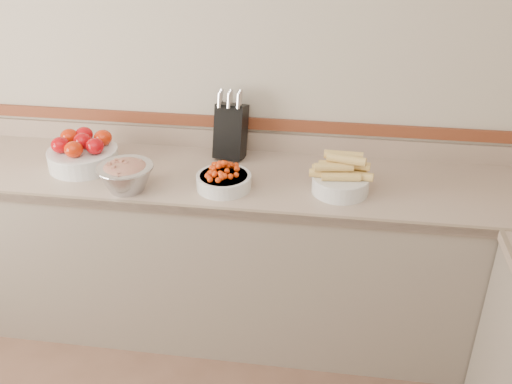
# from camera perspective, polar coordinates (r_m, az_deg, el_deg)

# --- Properties ---
(back_wall) EXTENTS (4.00, 0.00, 4.00)m
(back_wall) POSITION_cam_1_polar(r_m,az_deg,el_deg) (2.93, -5.06, 11.74)
(back_wall) COLOR #BAAE99
(back_wall) RESTS_ON ground_plane
(counter_back) EXTENTS (4.00, 0.65, 1.08)m
(counter_back) POSITION_cam_1_polar(r_m,az_deg,el_deg) (3.01, -5.73, -5.71)
(counter_back) COLOR gray
(counter_back) RESTS_ON ground_plane
(knife_block) EXTENTS (0.17, 0.20, 0.36)m
(knife_block) POSITION_cam_1_polar(r_m,az_deg,el_deg) (2.89, -2.54, 6.24)
(knife_block) COLOR black
(knife_block) RESTS_ON counter_back
(tomato_bowl) EXTENTS (0.34, 0.34, 0.17)m
(tomato_bowl) POSITION_cam_1_polar(r_m,az_deg,el_deg) (2.94, -16.94, 3.77)
(tomato_bowl) COLOR silver
(tomato_bowl) RESTS_ON counter_back
(cherry_tomato_bowl) EXTENTS (0.26, 0.26, 0.14)m
(cherry_tomato_bowl) POSITION_cam_1_polar(r_m,az_deg,el_deg) (2.62, -3.25, 1.32)
(cherry_tomato_bowl) COLOR silver
(cherry_tomato_bowl) RESTS_ON counter_back
(corn_bowl) EXTENTS (0.29, 0.26, 0.19)m
(corn_bowl) POSITION_cam_1_polar(r_m,az_deg,el_deg) (2.60, 8.47, 1.36)
(corn_bowl) COLOR silver
(corn_bowl) RESTS_ON counter_back
(rhubarb_bowl) EXTENTS (0.26, 0.26, 0.15)m
(rhubarb_bowl) POSITION_cam_1_polar(r_m,az_deg,el_deg) (2.65, -12.90, 1.68)
(rhubarb_bowl) COLOR #B2B2BA
(rhubarb_bowl) RESTS_ON counter_back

